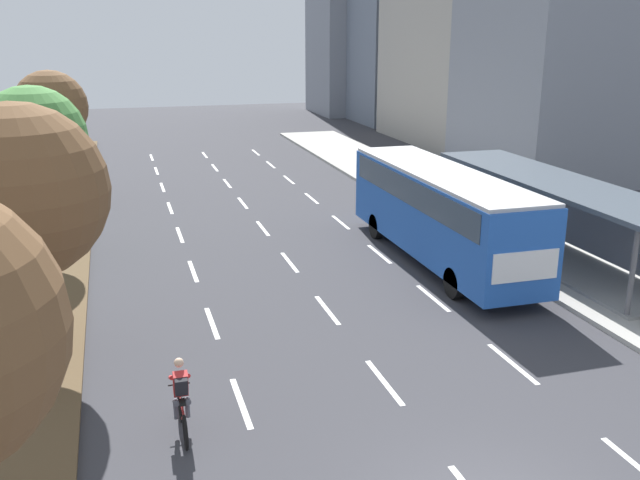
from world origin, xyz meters
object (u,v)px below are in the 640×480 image
object	(u,v)px
cyclist	(182,401)
median_tree_fourth	(51,107)
bus_shelter	(558,209)
bus	(440,207)
median_tree_second	(18,192)
median_tree_third	(33,140)

from	to	relation	value
cyclist	median_tree_fourth	size ratio (longest dim) A/B	0.29
bus_shelter	median_tree_fourth	distance (m)	23.05
bus	median_tree_second	xyz separation A→B (m)	(-13.33, -4.67, 2.40)
median_tree_second	median_tree_third	bearing A→B (deg)	92.89
bus	median_tree_second	bearing A→B (deg)	-160.68
cyclist	median_tree_third	bearing A→B (deg)	105.34
bus	cyclist	xyz separation A→B (m)	(-10.14, -9.02, -1.28)
bus_shelter	bus	size ratio (longest dim) A/B	1.11
bus	cyclist	bearing A→B (deg)	-138.37
median_tree_third	median_tree_fourth	xyz separation A→B (m)	(0.02, 8.94, 0.21)
cyclist	bus_shelter	bearing A→B (deg)	29.49
bus_shelter	median_tree_fourth	xyz separation A→B (m)	(-18.05, 14.06, 2.78)
median_tree_second	median_tree_third	world-z (taller)	median_tree_second
median_tree_fourth	cyclist	bearing A→B (deg)	-80.73
cyclist	median_tree_second	bearing A→B (deg)	126.33
bus_shelter	cyclist	distance (m)	16.60
bus_shelter	median_tree_third	world-z (taller)	median_tree_third
bus_shelter	median_tree_second	world-z (taller)	median_tree_second
median_tree_second	bus	bearing A→B (deg)	19.32
median_tree_third	median_tree_fourth	distance (m)	8.94
median_tree_third	median_tree_fourth	size ratio (longest dim) A/B	0.99
bus_shelter	median_tree_fourth	world-z (taller)	median_tree_fourth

